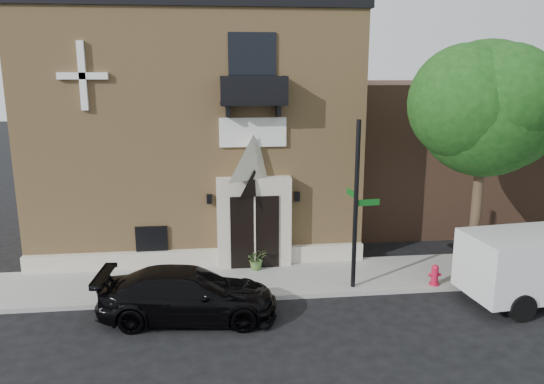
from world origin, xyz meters
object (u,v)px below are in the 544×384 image
Objects in this scene: dumpster at (523,259)px; pedestrian_far at (531,242)px; black_sedan at (188,294)px; street_sign at (356,205)px; pedestrian_near at (472,246)px; fire_hydrant at (435,275)px.

pedestrian_far is at bearing 48.76° from dumpster.
black_sedan is 12.56m from pedestrian_far.
street_sign is (5.23, 1.35, 2.13)m from black_sedan.
street_sign reaches higher than pedestrian_far.
street_sign is 4.98m from pedestrian_near.
dumpster is 1.61m from pedestrian_far.
fire_hydrant is 0.42× the size of pedestrian_near.
black_sedan is at bearing -0.38° from pedestrian_near.
pedestrian_far is at bearing 175.84° from pedestrian_near.
street_sign reaches higher than fire_hydrant.
dumpster is at bearing 7.97° from fire_hydrant.
pedestrian_far is at bearing -71.98° from black_sedan.
street_sign is 3.58× the size of pedestrian_far.
street_sign is 7.70× the size of fire_hydrant.
pedestrian_near is at bearing 91.13° from pedestrian_far.
fire_hydrant is 0.46× the size of pedestrian_far.
pedestrian_near reaches higher than dumpster.
pedestrian_near is 2.55m from pedestrian_far.
street_sign is 6.35m from dumpster.
fire_hydrant is at bearing -76.73° from black_sedan.
pedestrian_far is (4.36, 1.68, 0.41)m from fire_hydrant.
fire_hydrant is at bearing 102.25° from pedestrian_far.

